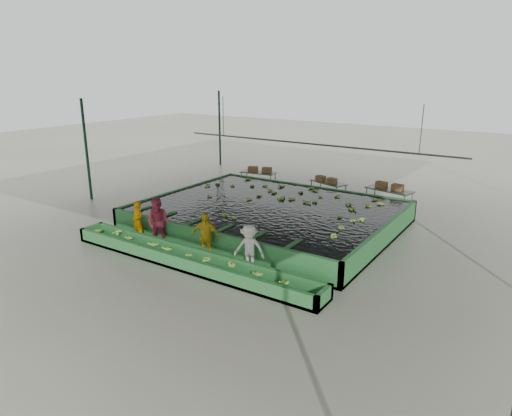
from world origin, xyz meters
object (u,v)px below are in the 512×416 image
Objects in this scene: worker_b at (159,223)px; box_stack_mid at (326,182)px; box_stack_left at (260,172)px; worker_a at (138,221)px; packing_table_mid at (328,190)px; worker_c at (205,236)px; packing_table_left at (258,180)px; packing_table_right at (389,199)px; sorting_trough at (188,259)px; worker_d at (249,248)px; box_stack_right at (389,189)px; flotation_tank at (269,215)px.

worker_b reaches higher than box_stack_mid.
worker_a is at bearing -86.14° from box_stack_left.
box_stack_left is at bearing 179.55° from packing_table_mid.
worker_c is 0.86× the size of packing_table_left.
sorting_trough is at bearing -108.86° from packing_table_right.
box_stack_right is at bearing 63.81° from worker_d.
packing_table_left is at bearing 104.65° from worker_d.
box_stack_left is (-7.31, 0.18, 0.40)m from packing_table_right.
box_stack_right is (7.28, -0.14, 0.09)m from box_stack_left.
worker_d reaches higher than box_stack_mid.
packing_table_right is at bearing -1.35° from box_stack_mid.
worker_a is 0.93× the size of worker_c.
packing_table_right is 7.32m from box_stack_left.
worker_b reaches higher than sorting_trough.
flotation_tank is 6.41× the size of worker_a.
worker_a reaches higher than sorting_trough.
box_stack_mid reaches higher than packing_table_mid.
box_stack_right is at bearing 64.85° from worker_a.
worker_b is 9.68m from box_stack_left.
worker_d reaches higher than packing_table_left.
flotation_tank is at bearing 71.16° from worker_c.
flotation_tank is at bearing -124.50° from packing_table_right.
box_stack_mid is at bearing 80.22° from worker_a.
worker_b is at bearing -79.63° from box_stack_left.
box_stack_left is at bearing 178.59° from packing_table_right.
box_stack_mid is at bearing -143.37° from packing_table_mid.
packing_table_mid is 1.49× the size of box_stack_right.
worker_d is 0.82× the size of packing_table_mid.
flotation_tank is 4.81m from worker_b.
box_stack_mid is (2.31, 9.42, -0.04)m from worker_b.
packing_table_right is (3.46, 5.04, 0.04)m from flotation_tank.
worker_d reaches higher than box_stack_right.
worker_a is 1.19× the size of box_stack_left.
worker_c is at bearing 82.52° from sorting_trough.
worker_b is at bearing -104.24° from packing_table_mid.
box_stack_left is at bearing -3.18° from packing_table_left.
packing_table_mid is 4.17m from box_stack_left.
box_stack_mid is (0.10, 9.42, 0.04)m from worker_c.
packing_table_right is 3.28m from box_stack_mid.
sorting_trough is at bearing -91.69° from packing_table_mid.
worker_d is at bearing 10.14° from worker_a.
box_stack_right reaches higher than packing_table_left.
packing_table_left is 1.01× the size of packing_table_mid.
packing_table_mid is 0.90× the size of packing_table_right.
worker_c is (0.11, 0.80, 0.59)m from sorting_trough.
flotation_tank is 6.55m from packing_table_left.
flotation_tank is 7.61× the size of box_stack_left.
worker_c reaches higher than box_stack_right.
packing_table_mid is 1.47× the size of box_stack_left.
box_stack_left is (-3.95, 9.52, 0.05)m from worker_c.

